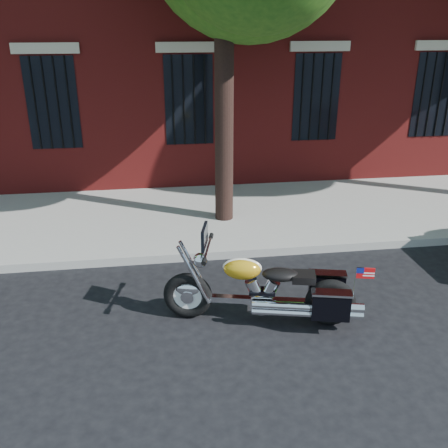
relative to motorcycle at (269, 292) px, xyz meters
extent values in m
plane|color=black|center=(-0.60, 0.71, -0.47)|extent=(120.00, 120.00, 0.00)
cube|color=gray|center=(-0.60, 2.09, -0.40)|extent=(40.00, 0.16, 0.15)
cube|color=gray|center=(-0.60, 3.97, -0.40)|extent=(40.00, 3.60, 0.15)
cube|color=black|center=(-0.60, 5.82, 1.73)|extent=(1.10, 0.14, 2.00)
cube|color=#B2A893|center=(-0.60, 5.79, 2.88)|extent=(1.40, 0.20, 0.22)
cylinder|color=black|center=(-0.60, 5.74, 1.73)|extent=(0.04, 0.04, 2.00)
cylinder|color=black|center=(-0.10, 3.61, 2.03)|extent=(0.36, 0.36, 5.00)
torus|color=black|center=(-1.09, 0.27, -0.12)|extent=(0.71, 0.31, 0.69)
torus|color=black|center=(0.82, -0.19, -0.12)|extent=(0.71, 0.31, 0.69)
cylinder|color=white|center=(-1.09, 0.27, -0.12)|extent=(0.52, 0.18, 0.52)
cylinder|color=white|center=(0.82, -0.19, -0.12)|extent=(0.52, 0.18, 0.52)
ellipsoid|color=white|center=(-1.09, 0.27, -0.02)|extent=(0.38, 0.21, 0.20)
ellipsoid|color=gold|center=(0.82, -0.19, 0.00)|extent=(0.39, 0.22, 0.20)
cube|color=white|center=(-0.14, 0.04, -0.14)|extent=(1.53, 0.46, 0.08)
cylinder|color=white|center=(-0.08, 0.03, -0.16)|extent=(0.36, 0.26, 0.33)
cylinder|color=white|center=(0.37, -0.27, -0.15)|extent=(1.28, 0.39, 0.09)
ellipsoid|color=gold|center=(-0.36, 0.09, 0.33)|extent=(0.56, 0.41, 0.29)
ellipsoid|color=black|center=(0.15, -0.03, 0.27)|extent=(0.55, 0.40, 0.16)
cube|color=black|center=(0.85, 0.08, -0.01)|extent=(0.52, 0.28, 0.39)
cube|color=black|center=(0.73, -0.44, -0.01)|extent=(0.52, 0.28, 0.39)
cylinder|color=white|center=(-0.81, 0.20, 0.62)|extent=(0.22, 0.79, 0.04)
sphere|color=white|center=(-0.91, 0.22, 0.43)|extent=(0.25, 0.25, 0.21)
cube|color=black|center=(-0.85, 0.21, 0.79)|extent=(0.14, 0.41, 0.29)
cube|color=red|center=(1.09, -0.57, 0.51)|extent=(0.22, 0.07, 0.14)
camera|label=1|loc=(-1.44, -5.78, 3.44)|focal=40.00mm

